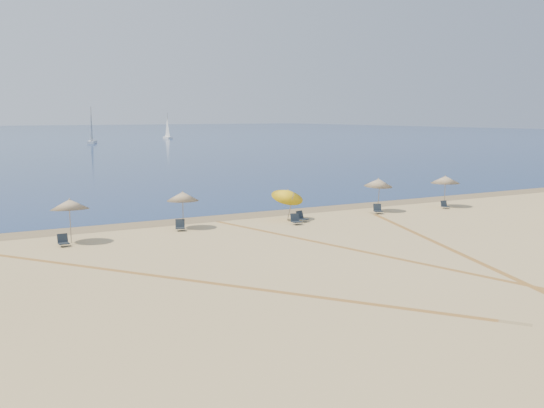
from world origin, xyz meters
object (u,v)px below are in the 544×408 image
Objects in this scene: chair_4 at (296,220)px; chair_6 at (378,209)px; sailboat_0 at (168,131)px; sailboat_2 at (92,132)px; umbrella_5 at (445,180)px; umbrella_2 at (183,196)px; chair_3 at (180,226)px; chair_5 at (302,217)px; chair_2 at (63,241)px; umbrella_3 at (288,194)px; umbrella_1 at (70,204)px; chair_7 at (445,205)px; umbrella_4 at (378,183)px.

chair_4 is 0.87× the size of chair_6.
sailboat_0 is 34.92m from sailboat_2.
umbrella_5 is at bearing 26.09° from chair_6.
chair_4 is at bearing -17.99° from umbrella_2.
chair_3 is (-21.62, 0.50, -1.82)m from umbrella_5.
chair_5 is 0.99× the size of chair_6.
umbrella_2 reaches higher than chair_3.
chair_4 is at bearing -75.49° from sailboat_2.
umbrella_5 is 28.98m from chair_2.
umbrella_2 is at bearing 176.99° from umbrella_5.
sailboat_2 is at bearing 78.32° from umbrella_2.
umbrella_3 is 1.01× the size of umbrella_5.
chair_5 is 125.58m from sailboat_2.
umbrella_5 is at bearing 20.19° from chair_3.
chair_3 is 0.11× the size of sailboat_0.
chair_3 is at bearing 4.66° from umbrella_1.
umbrella_3 is 2.98× the size of chair_3.
umbrella_3 is 2.89× the size of chair_6.
umbrella_5 is 2.90× the size of chair_5.
chair_3 is at bearing 178.68° from umbrella_5.
umbrella_3 is 0.33× the size of sailboat_0.
umbrella_5 reaches higher than chair_6.
umbrella_5 reaches higher than chair_5.
chair_7 is at bearing -133.78° from umbrella_5.
chair_5 is (0.50, -0.93, -1.49)m from umbrella_3.
chair_2 is 0.98× the size of chair_7.
umbrella_1 is at bearing -153.82° from chair_3.
chair_4 is at bearing -1.00° from chair_2.
umbrella_1 is at bearing -155.27° from chair_6.
umbrella_4 is 2.93× the size of chair_6.
umbrella_3 is 151.73m from sailboat_0.
umbrella_2 is at bearing 178.10° from umbrella_4.
sailboat_2 is (18.06, 123.39, 0.91)m from umbrella_3.
sailboat_0 is at bearing 79.02° from chair_4.
umbrella_1 is 3.02× the size of chair_3.
umbrella_1 reaches higher than chair_6.
umbrella_5 is 148.66m from sailboat_0.
umbrella_3 is (7.32, -0.59, -0.23)m from umbrella_2.
umbrella_4 is 7.59m from chair_5.
umbrella_5 is (6.06, -0.61, -0.03)m from umbrella_4.
chair_3 reaches higher than chair_2.
chair_4 is 0.08× the size of sailboat_2.
chair_6 is 0.11× the size of sailboat_0.
sailboat_0 is (60.19, 145.25, 0.12)m from umbrella_1.
chair_2 is 15.57m from chair_5.
umbrella_4 is 2.96× the size of chair_5.
umbrella_1 reaches higher than chair_5.
chair_4 is at bearing 9.00° from chair_3.
chair_2 is 158.17m from sailboat_0.
chair_5 is at bearing 15.19° from chair_3.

